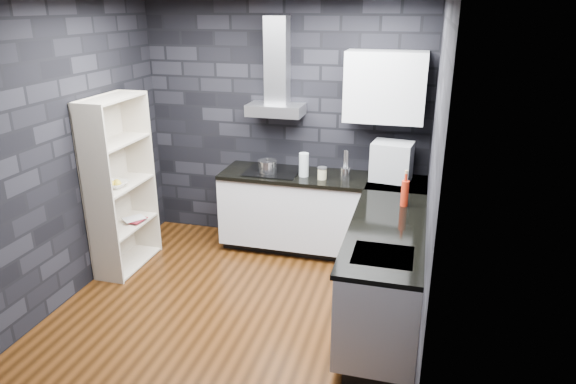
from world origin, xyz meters
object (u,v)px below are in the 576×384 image
at_px(pot, 268,167).
at_px(bookshelf, 121,185).
at_px(red_bottle, 405,193).
at_px(utensil_crock, 345,174).
at_px(appliance_garage, 392,161).
at_px(fruit_bowl, 115,184).
at_px(storage_jar, 322,174).
at_px(glass_vase, 304,165).

distance_m(pot, bookshelf, 1.54).
height_order(red_bottle, bookshelf, bookshelf).
xyz_separation_m(utensil_crock, appliance_garage, (0.47, 0.04, 0.16)).
xyz_separation_m(pot, fruit_bowl, (-1.33, -0.85, -0.03)).
xyz_separation_m(appliance_garage, red_bottle, (0.17, -0.63, -0.11)).
xyz_separation_m(storage_jar, bookshelf, (-1.94, -0.72, -0.06)).
bearing_deg(pot, storage_jar, -4.42).
relative_size(pot, glass_vase, 0.78).
bearing_deg(pot, glass_vase, 0.06).
bearing_deg(utensil_crock, bookshelf, -160.78).
bearing_deg(appliance_garage, bookshelf, -155.93).
xyz_separation_m(glass_vase, storage_jar, (0.21, -0.05, -0.07)).
relative_size(glass_vase, utensil_crock, 1.91).
bearing_deg(appliance_garage, fruit_bowl, -154.20).
height_order(storage_jar, appliance_garage, appliance_garage).
relative_size(red_bottle, fruit_bowl, 1.02).
relative_size(appliance_garage, bookshelf, 0.22).
distance_m(pot, appliance_garage, 1.32).
bearing_deg(utensil_crock, storage_jar, -170.28).
xyz_separation_m(glass_vase, utensil_crock, (0.45, -0.01, -0.06)).
height_order(utensil_crock, appliance_garage, appliance_garage).
distance_m(pot, red_bottle, 1.60).
bearing_deg(fruit_bowl, bookshelf, 90.00).
bearing_deg(fruit_bowl, appliance_garage, 18.59).
bearing_deg(pot, fruit_bowl, -147.29).
relative_size(glass_vase, bookshelf, 0.14).
bearing_deg(bookshelf, utensil_crock, 31.93).
bearing_deg(red_bottle, glass_vase, 150.98).
xyz_separation_m(pot, appliance_garage, (1.32, 0.04, 0.15)).
height_order(pot, appliance_garage, appliance_garage).
bearing_deg(pot, bookshelf, -150.05).
bearing_deg(glass_vase, pot, -179.94).
distance_m(utensil_crock, red_bottle, 0.87).
bearing_deg(bookshelf, glass_vase, 36.58).
relative_size(pot, utensil_crock, 1.49).
bearing_deg(red_bottle, appliance_garage, 104.95).
xyz_separation_m(appliance_garage, fruit_bowl, (-2.65, -0.89, -0.19)).
bearing_deg(red_bottle, fruit_bowl, -174.82).
bearing_deg(red_bottle, pot, 158.01).
distance_m(utensil_crock, bookshelf, 2.31).
height_order(utensil_crock, fruit_bowl, utensil_crock).
relative_size(appliance_garage, red_bottle, 1.66).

